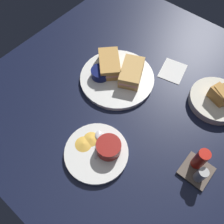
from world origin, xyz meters
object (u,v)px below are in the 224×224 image
ramekin_light_gravy (109,147)px  sandwich_half_far (109,64)px  sandwich_half_near (132,72)px  plate_chips_companion (96,153)px  plate_sandwich_main (117,78)px  condiment_caddy (199,166)px  spoon_by_dark_ramekin (115,75)px  ramekin_dark_sauce (100,73)px  spoon_by_gravy_ramekin (97,138)px  bread_basket_rear (217,99)px

ramekin_light_gravy → sandwich_half_far: bearing=-140.0°
sandwich_half_near → ramekin_light_gravy: sandwich_half_near is taller
plate_chips_companion → plate_sandwich_main: bearing=-152.9°
plate_chips_companion → condiment_caddy: size_ratio=2.17×
plate_sandwich_main → condiment_caddy: bearing=74.2°
plate_chips_companion → condiment_caddy: condiment_caddy is taller
plate_sandwich_main → plate_chips_companion: (27.79, 14.23, 0.00)cm
spoon_by_dark_ramekin → plate_sandwich_main: bearing=82.2°
plate_sandwich_main → plate_chips_companion: size_ratio=1.38×
plate_sandwich_main → ramekin_dark_sauce: 6.91cm
spoon_by_gravy_ramekin → plate_chips_companion: bearing=36.7°
spoon_by_gravy_ramekin → plate_sandwich_main: bearing=-154.5°
ramekin_light_gravy → bread_basket_rear: 43.07cm
plate_sandwich_main → sandwich_half_far: 6.29cm
spoon_by_dark_ramekin → spoon_by_gravy_ramekin: (24.31, 12.65, 0.00)cm
sandwich_half_far → spoon_by_gravy_ramekin: sandwich_half_far is taller
plate_sandwich_main → ramekin_dark_sauce: bearing=-55.5°
sandwich_half_far → spoon_by_gravy_ramekin: bearing=33.0°
sandwich_half_far → ramekin_dark_sauce: bearing=-1.1°
ramekin_dark_sauce → plate_chips_companion: 31.16cm
ramekin_dark_sauce → spoon_by_gravy_ramekin: bearing=39.3°
ramekin_dark_sauce → ramekin_light_gravy: ramekin_light_gravy is taller
sandwich_half_far → spoon_by_dark_ramekin: sandwich_half_far is taller
bread_basket_rear → condiment_caddy: (26.48, 7.43, 1.12)cm
spoon_by_dark_ramekin → spoon_by_gravy_ramekin: same height
sandwich_half_near → bread_basket_rear: (-10.96, 30.24, -1.72)cm
plate_sandwich_main → sandwich_half_far: size_ratio=1.95×
spoon_by_gravy_ramekin → spoon_by_dark_ramekin: bearing=-152.5°
sandwich_half_near → plate_chips_companion: sandwich_half_near is taller
plate_chips_companion → bread_basket_rear: bearing=154.8°
sandwich_half_near → plate_chips_companion: 33.31cm
plate_chips_companion → spoon_by_gravy_ramekin: 4.68cm
ramekin_light_gravy → bread_basket_rear: (-39.38, 17.37, -1.52)cm
plate_chips_companion → condiment_caddy: bearing=120.3°
condiment_caddy → sandwich_half_far: bearing=-105.9°
plate_chips_companion → spoon_by_dark_ramekin: bearing=-151.2°
plate_sandwich_main → bread_basket_rear: size_ratio=1.49×
condiment_caddy → plate_sandwich_main: bearing=-105.8°
sandwich_half_near → spoon_by_gravy_ramekin: 28.96cm
plate_sandwich_main → plate_chips_companion: 31.22cm
plate_sandwich_main → spoon_by_dark_ramekin: bearing=-97.8°
ramekin_light_gravy → plate_sandwich_main: bearing=-145.8°
sandwich_half_far → spoon_by_gravy_ramekin: (25.70, 16.71, -2.04)cm
sandwich_half_far → plate_chips_companion: bearing=33.5°
spoon_by_gravy_ramekin → bread_basket_rear: bearing=149.7°
ramekin_light_gravy → spoon_by_dark_ramekin: bearing=-144.2°
ramekin_dark_sauce → plate_sandwich_main: bearing=124.5°
condiment_caddy → spoon_by_gravy_ramekin: bearing=-67.7°
bread_basket_rear → plate_sandwich_main: bearing=-66.7°
plate_sandwich_main → spoon_by_gravy_ramekin: (24.15, 11.52, 1.16)cm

